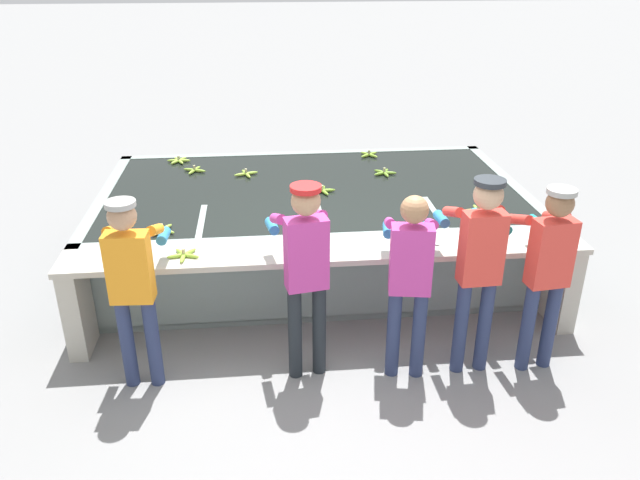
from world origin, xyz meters
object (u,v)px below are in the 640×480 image
(worker_2, at_px, (410,272))
(banana_bunch_floating_6, at_px, (384,173))
(worker_3, at_px, (479,258))
(knife_0, at_px, (487,239))
(worker_4, at_px, (547,263))
(banana_bunch_floating_7, at_px, (120,210))
(banana_bunch_floating_1, at_px, (478,210))
(worker_1, at_px, (305,264))
(banana_bunch_floating_5, at_px, (369,155))
(banana_bunch_floating_2, at_px, (179,160))
(banana_bunch_floating_4, at_px, (195,170))
(knife_1, at_px, (414,241))
(worker_0, at_px, (132,277))
(banana_bunch_floating_0, at_px, (322,190))
(banana_bunch_floating_8, at_px, (162,230))
(banana_bunch_floating_3, at_px, (246,174))
(banana_bunch_ledge_0, at_px, (184,255))

(worker_2, xyz_separation_m, banana_bunch_floating_6, (0.29, 2.49, -0.05))
(worker_3, xyz_separation_m, knife_0, (0.30, 0.62, -0.14))
(worker_4, height_order, banana_bunch_floating_6, worker_4)
(worker_3, distance_m, banana_bunch_floating_7, 3.45)
(knife_0, bearing_deg, banana_bunch_floating_1, 77.99)
(worker_1, distance_m, banana_bunch_floating_5, 3.27)
(banana_bunch_floating_5, bearing_deg, banana_bunch_floating_2, -179.77)
(worker_2, height_order, banana_bunch_floating_5, worker_2)
(worker_4, height_order, banana_bunch_floating_4, worker_4)
(knife_1, bearing_deg, banana_bunch_floating_6, 87.08)
(worker_0, height_order, banana_bunch_floating_0, worker_0)
(worker_1, xyz_separation_m, banana_bunch_floating_1, (1.77, 1.20, -0.12))
(worker_2, distance_m, banana_bunch_floating_1, 1.61)
(banana_bunch_floating_5, xyz_separation_m, banana_bunch_floating_8, (-2.25, -2.07, 0.00))
(banana_bunch_floating_1, distance_m, knife_1, 0.99)
(banana_bunch_floating_8, bearing_deg, worker_1, -40.00)
(worker_4, xyz_separation_m, banana_bunch_floating_5, (-0.86, 3.19, -0.07))
(banana_bunch_floating_3, distance_m, knife_0, 2.89)
(banana_bunch_floating_3, relative_size, knife_0, 0.83)
(banana_bunch_floating_3, bearing_deg, worker_4, -47.78)
(banana_bunch_floating_2, distance_m, banana_bunch_floating_6, 2.47)
(banana_bunch_floating_0, distance_m, banana_bunch_floating_5, 1.39)
(banana_bunch_floating_2, bearing_deg, banana_bunch_floating_1, -31.70)
(worker_2, relative_size, banana_bunch_floating_2, 5.55)
(banana_bunch_floating_5, relative_size, knife_0, 0.73)
(knife_0, bearing_deg, banana_bunch_floating_6, 106.59)
(banana_bunch_floating_7, bearing_deg, banana_bunch_ledge_0, -55.98)
(worker_2, bearing_deg, banana_bunch_floating_5, 85.85)
(banana_bunch_floating_6, relative_size, knife_1, 0.84)
(worker_0, distance_m, worker_2, 2.10)
(knife_0, bearing_deg, worker_2, -142.80)
(worker_2, xyz_separation_m, knife_1, (0.19, 0.68, -0.06))
(worker_2, height_order, banana_bunch_floating_0, worker_2)
(knife_1, bearing_deg, banana_bunch_ledge_0, -176.88)
(worker_4, relative_size, banana_bunch_floating_7, 5.75)
(knife_0, bearing_deg, banana_bunch_floating_0, 134.29)
(worker_1, relative_size, banana_bunch_floating_3, 5.94)
(banana_bunch_floating_0, distance_m, banana_bunch_floating_2, 2.01)
(banana_bunch_floating_4, bearing_deg, worker_4, -43.37)
(banana_bunch_floating_0, distance_m, banana_bunch_floating_7, 2.05)
(banana_bunch_floating_1, distance_m, banana_bunch_floating_8, 3.00)
(worker_0, relative_size, banana_bunch_floating_4, 5.77)
(worker_2, height_order, banana_bunch_floating_8, worker_2)
(worker_0, xyz_separation_m, banana_bunch_floating_0, (1.63, 1.90, -0.07))
(banana_bunch_floating_0, relative_size, banana_bunch_floating_3, 1.00)
(banana_bunch_floating_4, bearing_deg, banana_bunch_floating_8, -95.25)
(banana_bunch_floating_4, bearing_deg, worker_2, -56.20)
(banana_bunch_floating_6, bearing_deg, banana_bunch_floating_4, 171.96)
(worker_3, bearing_deg, banana_bunch_floating_8, 156.82)
(banana_bunch_floating_5, height_order, banana_bunch_floating_8, same)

